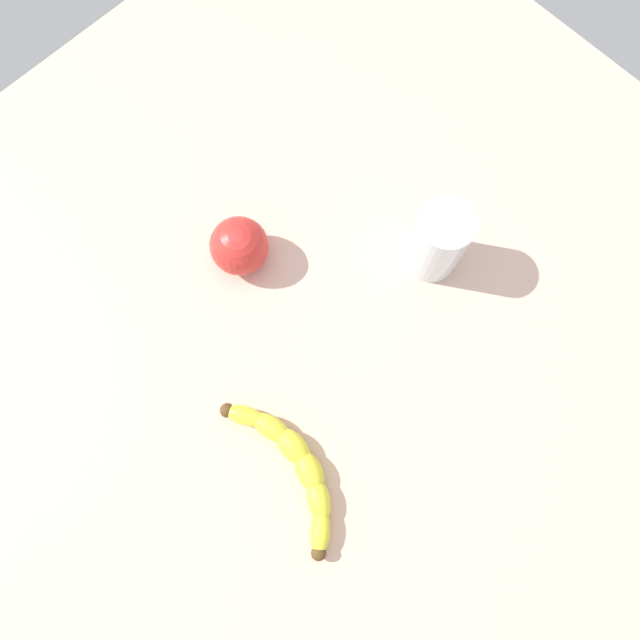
# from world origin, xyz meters

# --- Properties ---
(wooden_tabletop) EXTENTS (1.20, 1.20, 0.03)m
(wooden_tabletop) POSITION_xyz_m (0.00, 0.00, 0.01)
(wooden_tabletop) COLOR beige
(wooden_tabletop) RESTS_ON ground
(banana) EXTENTS (0.23, 0.09, 0.03)m
(banana) POSITION_xyz_m (0.12, -0.18, 0.05)
(banana) COLOR yellow
(banana) RESTS_ON wooden_tabletop
(smoothie_glass) EXTENTS (0.07, 0.07, 0.12)m
(smoothie_glass) POSITION_xyz_m (0.05, 0.15, 0.09)
(smoothie_glass) COLOR silver
(smoothie_glass) RESTS_ON wooden_tabletop
(apple_fruit) EXTENTS (0.08, 0.08, 0.08)m
(apple_fruit) POSITION_xyz_m (-0.14, -0.04, 0.07)
(apple_fruit) COLOR red
(apple_fruit) RESTS_ON wooden_tabletop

